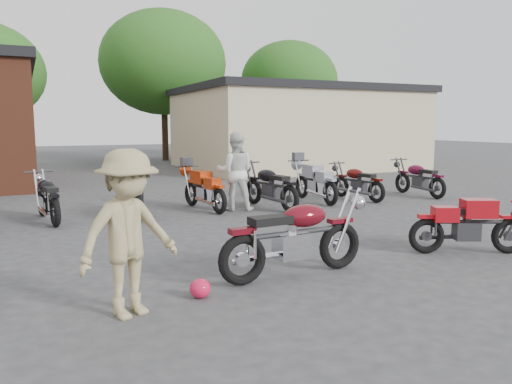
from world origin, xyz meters
name	(u,v)px	position (x,y,z in m)	size (l,w,h in m)	color
ground	(287,271)	(0.00, 0.00, 0.00)	(90.00, 90.00, 0.00)	#333335
stucco_building	(294,131)	(8.50, 15.00, 1.75)	(10.00, 8.00, 3.50)	tan
tree_2	(164,82)	(4.00, 22.00, 4.40)	(7.04, 7.04, 8.80)	#1C4211
tree_3	(289,96)	(12.00, 22.00, 3.80)	(6.08, 6.08, 7.60)	#1C4211
vintage_motorcycle	(297,231)	(-0.01, -0.28, 0.63)	(2.17, 0.72, 1.26)	#5C0B15
sportbike	(471,221)	(3.13, -0.41, 0.53)	(1.84, 0.61, 1.07)	#B50F18
helmet	(200,288)	(-1.48, -0.56, 0.12)	(0.26, 0.26, 0.24)	red
person_light	(235,172)	(1.26, 4.95, 0.94)	(0.91, 0.71, 1.88)	silver
person_tan	(129,234)	(-2.34, -0.76, 0.91)	(1.18, 0.68, 1.82)	#9C8D61
row_bike_2	(47,195)	(-2.92, 5.36, 0.57)	(1.95, 0.64, 1.13)	black
row_bike_3	(137,192)	(-1.06, 5.15, 0.56)	(1.93, 0.64, 1.12)	#252628
row_bike_4	(204,187)	(0.59, 5.34, 0.57)	(1.96, 0.65, 1.14)	#B4340F
row_bike_5	(270,184)	(2.16, 4.90, 0.61)	(2.09, 0.69, 1.21)	black
row_bike_6	(315,180)	(3.71, 5.31, 0.59)	(2.04, 0.67, 1.18)	#9B9EA9
row_bike_7	(357,180)	(4.97, 5.13, 0.54)	(1.86, 0.61, 1.08)	#4D0B09
row_bike_8	(419,176)	(7.04, 5.00, 0.56)	(1.94, 0.64, 1.13)	#500A24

